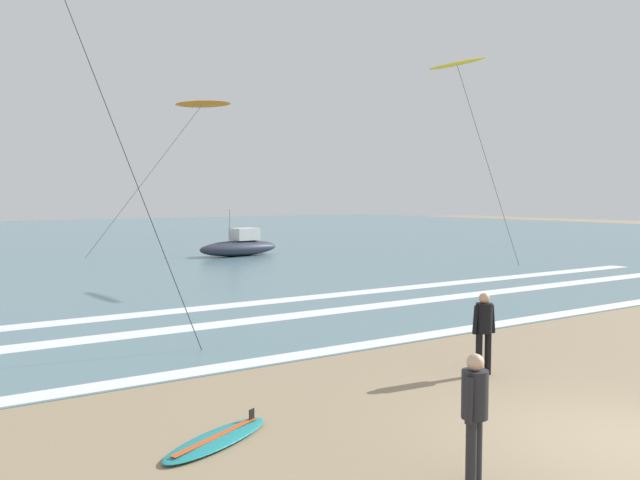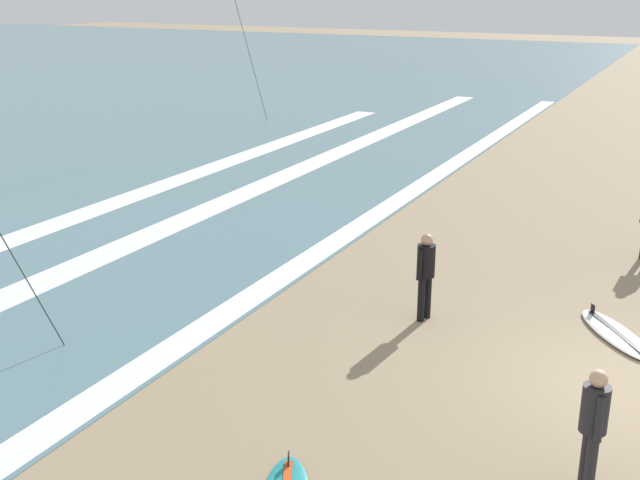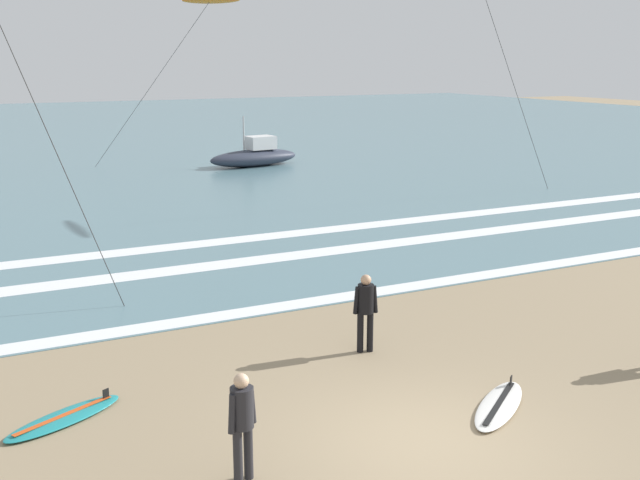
{
  "view_description": "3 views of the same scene",
  "coord_description": "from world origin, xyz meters",
  "px_view_note": "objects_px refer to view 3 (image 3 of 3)",
  "views": [
    {
      "loc": [
        -8.72,
        -5.27,
        3.47
      ],
      "look_at": [
        -0.13,
        7.56,
        2.45
      ],
      "focal_mm": 37.52,
      "sensor_mm": 36.0,
      "label": 1
    },
    {
      "loc": [
        -11.3,
        -0.53,
        5.77
      ],
      "look_at": [
        -0.28,
        5.0,
        1.67
      ],
      "focal_mm": 43.95,
      "sensor_mm": 36.0,
      "label": 2
    },
    {
      "loc": [
        -6.08,
        -8.71,
        5.72
      ],
      "look_at": [
        0.79,
        5.14,
        1.98
      ],
      "focal_mm": 42.41,
      "sensor_mm": 36.0,
      "label": 3
    }
  ],
  "objects_px": {
    "surfboard_right_spare": "(64,418)",
    "offshore_boat": "(255,156)",
    "surfboard_left_pile": "(499,405)",
    "surfer_right_near": "(366,306)",
    "kite_orange_high_right": "(210,1)",
    "surfer_mid_group": "(242,418)"
  },
  "relations": [
    {
      "from": "surfboard_right_spare",
      "to": "offshore_boat",
      "type": "relative_size",
      "value": 0.4
    },
    {
      "from": "surfboard_left_pile",
      "to": "offshore_boat",
      "type": "relative_size",
      "value": 0.38
    },
    {
      "from": "surfer_right_near",
      "to": "kite_orange_high_right",
      "type": "bearing_deg",
      "value": 77.74
    },
    {
      "from": "surfer_right_near",
      "to": "offshore_boat",
      "type": "relative_size",
      "value": 0.3
    },
    {
      "from": "surfer_right_near",
      "to": "surfer_mid_group",
      "type": "distance_m",
      "value": 5.14
    },
    {
      "from": "surfer_mid_group",
      "to": "surfboard_right_spare",
      "type": "height_order",
      "value": "surfer_mid_group"
    },
    {
      "from": "surfer_right_near",
      "to": "surfboard_right_spare",
      "type": "distance_m",
      "value": 5.91
    },
    {
      "from": "surfboard_left_pile",
      "to": "kite_orange_high_right",
      "type": "xyz_separation_m",
      "value": [
        4.82,
        28.93,
        8.45
      ]
    },
    {
      "from": "surfer_right_near",
      "to": "surfer_mid_group",
      "type": "bearing_deg",
      "value": -138.79
    },
    {
      "from": "surfer_mid_group",
      "to": "offshore_boat",
      "type": "distance_m",
      "value": 31.43
    },
    {
      "from": "surfer_right_near",
      "to": "kite_orange_high_right",
      "type": "xyz_separation_m",
      "value": [
        5.6,
        25.75,
        7.54
      ]
    },
    {
      "from": "surfer_right_near",
      "to": "surfboard_left_pile",
      "type": "relative_size",
      "value": 0.78
    },
    {
      "from": "kite_orange_high_right",
      "to": "offshore_boat",
      "type": "bearing_deg",
      "value": 0.49
    },
    {
      "from": "surfer_mid_group",
      "to": "surfboard_right_spare",
      "type": "xyz_separation_m",
      "value": [
        -1.97,
        2.99,
        -0.91
      ]
    },
    {
      "from": "surfer_mid_group",
      "to": "surfboard_right_spare",
      "type": "relative_size",
      "value": 0.74
    },
    {
      "from": "surfer_right_near",
      "to": "offshore_boat",
      "type": "bearing_deg",
      "value": 73.07
    },
    {
      "from": "kite_orange_high_right",
      "to": "surfboard_left_pile",
      "type": "bearing_deg",
      "value": -99.46
    },
    {
      "from": "surfboard_left_pile",
      "to": "offshore_boat",
      "type": "bearing_deg",
      "value": 76.28
    },
    {
      "from": "surfer_right_near",
      "to": "kite_orange_high_right",
      "type": "relative_size",
      "value": 0.18
    },
    {
      "from": "offshore_boat",
      "to": "surfer_right_near",
      "type": "bearing_deg",
      "value": -106.93
    },
    {
      "from": "surfboard_right_spare",
      "to": "kite_orange_high_right",
      "type": "distance_m",
      "value": 29.76
    },
    {
      "from": "offshore_boat",
      "to": "surfboard_left_pile",
      "type": "bearing_deg",
      "value": -103.72
    }
  ]
}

